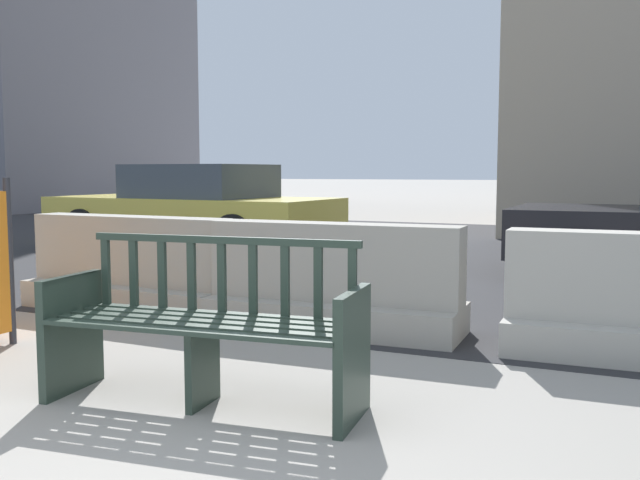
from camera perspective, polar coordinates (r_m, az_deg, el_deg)
name	(u,v)px	position (r m, az deg, el deg)	size (l,w,h in m)	color
street_asphalt	(507,256)	(10.78, 14.75, -1.23)	(120.00, 12.00, 0.01)	#28282B
street_bench	(205,331)	(3.84, -9.22, -7.20)	(1.74, 0.70, 0.88)	#28382D
jersey_barrier_centre	(334,287)	(5.54, 1.09, -3.80)	(2.02, 0.75, 0.84)	#9E998E
jersey_barrier_left	(130,272)	(6.60, -14.93, -2.47)	(2.02, 0.74, 0.84)	#9E998E
car_taxi_near	(194,207)	(11.66, -10.07, 2.62)	(4.81, 2.21, 1.34)	#DBC64C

